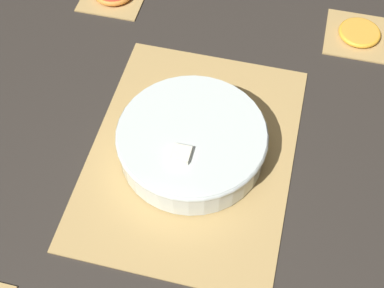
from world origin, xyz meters
The scene contains 5 objects.
ground_plane centered at (0.00, 0.00, 0.00)m, with size 6.00×6.00×0.00m, color #2D2823.
bamboo_mat_center centered at (0.00, 0.00, 0.00)m, with size 0.46×0.34×0.01m.
coaster_mat_near_right centered at (0.36, -0.26, 0.00)m, with size 0.13×0.13×0.01m.
fruit_salad_bowl centered at (0.00, 0.00, 0.04)m, with size 0.25×0.25×0.07m.
orange_slice_whole centered at (0.36, -0.26, 0.01)m, with size 0.08×0.08×0.01m.
Camera 1 is at (-0.49, -0.12, 0.77)m, focal length 50.00 mm.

